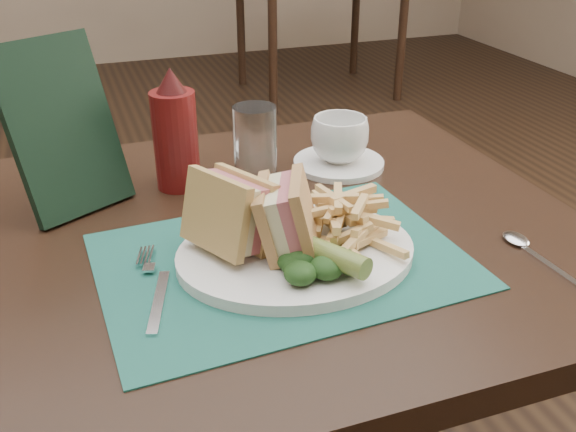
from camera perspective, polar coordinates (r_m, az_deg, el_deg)
The scene contains 18 objects.
floor at distance 1.72m, azimuth -7.34°, elevation -15.40°, with size 7.00×7.00×0.00m, color black.
wall_back at distance 4.89m, azimuth -16.87°, elevation 12.78°, with size 6.00×6.00×0.00m, color tan.
table_main at distance 1.11m, azimuth -2.43°, elevation -18.12°, with size 0.90×0.75×0.75m, color black, non-canonical shape.
table_bg_right at distance 3.97m, azimuth 2.71°, elevation 16.20°, with size 0.90×0.75×0.75m, color black, non-canonical shape.
placemat at distance 0.80m, azimuth -0.54°, elevation -3.97°, with size 0.45×0.32×0.00m, color #1B574A.
plate at distance 0.80m, azimuth 0.72°, elevation -3.31°, with size 0.30×0.24×0.01m, color white, non-canonical shape.
sandwich_half_a at distance 0.76m, azimuth -6.44°, elevation -0.13°, with size 0.06×0.10×0.09m, color tan, non-canonical shape.
sandwich_half_b at distance 0.77m, azimuth -1.66°, elevation 0.12°, with size 0.06×0.10×0.09m, color tan, non-canonical shape.
kale_garnish at distance 0.74m, azimuth 3.04°, elevation -4.20°, with size 0.11×0.08×0.03m, color black, non-canonical shape.
pickle_spear at distance 0.75m, azimuth 3.23°, elevation -3.25°, with size 0.03×0.03×0.12m, color #576B28.
fries_pile at distance 0.82m, azimuth 5.25°, elevation 0.27°, with size 0.18×0.20×0.06m, color tan, non-canonical shape.
fork at distance 0.76m, azimuth -11.82°, elevation -5.95°, with size 0.03×0.17×0.01m, color silver, non-canonical shape.
spoon at distance 0.87m, azimuth 21.38°, elevation -3.22°, with size 0.03×0.15×0.01m, color silver, non-canonical shape.
saucer at distance 1.07m, azimuth 4.52°, elevation 4.71°, with size 0.15×0.15×0.01m, color white.
coffee_cup at distance 1.06m, azimuth 4.61°, elevation 6.82°, with size 0.09×0.09×0.07m, color white.
drinking_glass at distance 0.97m, azimuth -2.93°, elevation 6.01°, with size 0.06×0.06×0.13m, color white.
ketchup_bottle at distance 0.98m, azimuth -10.04°, elevation 7.60°, with size 0.07×0.07×0.19m, color #580F0F, non-canonical shape.
check_presenter at distance 0.95m, azimuth -19.43°, elevation 7.41°, with size 0.15×0.02×0.25m, color black.
Camera 1 is at (-0.22, -1.24, 1.17)m, focal length 40.00 mm.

